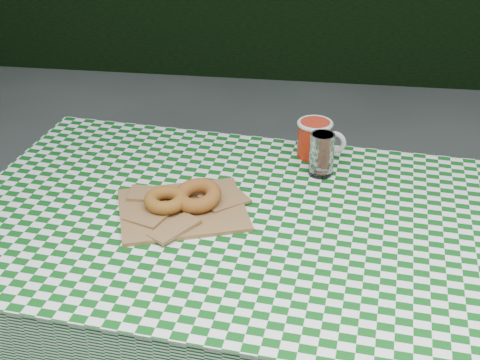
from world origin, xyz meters
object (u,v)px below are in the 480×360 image
table (228,335)px  coffee_mug (314,139)px  paper_bag (182,209)px  drinking_glass (322,154)px

table → coffee_mug: bearing=65.3°
paper_bag → coffee_mug: coffee_mug is taller
paper_bag → drinking_glass: bearing=35.5°
table → drinking_glass: bearing=52.3°
table → coffee_mug: 0.57m
table → paper_bag: (-0.11, -0.00, 0.39)m
paper_bag → drinking_glass: drinking_glass is taller
coffee_mug → drinking_glass: (0.02, -0.10, 0.01)m
paper_bag → coffee_mug: size_ratio=1.62×
coffee_mug → table: bearing=-108.7°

